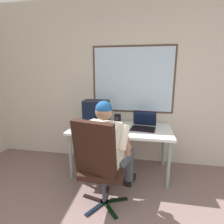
{
  "coord_description": "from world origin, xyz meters",
  "views": [
    {
      "loc": [
        0.14,
        -0.32,
        1.57
      ],
      "look_at": [
        -0.26,
        1.91,
        1.05
      ],
      "focal_mm": 29.01,
      "sensor_mm": 36.0,
      "label": 1
    }
  ],
  "objects_px": {
    "office_chair": "(99,161)",
    "crt_monitor": "(96,111)",
    "laptop": "(144,124)",
    "wine_glass": "(113,126)",
    "desk_speaker": "(118,119)",
    "desk": "(121,132)",
    "person_seated": "(109,147)"
  },
  "relations": [
    {
      "from": "desk",
      "to": "crt_monitor",
      "type": "xyz_separation_m",
      "value": [
        -0.38,
        0.0,
        0.31
      ]
    },
    {
      "from": "office_chair",
      "to": "wine_glass",
      "type": "distance_m",
      "value": 0.68
    },
    {
      "from": "crt_monitor",
      "to": "wine_glass",
      "type": "height_order",
      "value": "crt_monitor"
    },
    {
      "from": "office_chair",
      "to": "person_seated",
      "type": "height_order",
      "value": "person_seated"
    },
    {
      "from": "laptop",
      "to": "wine_glass",
      "type": "distance_m",
      "value": 0.51
    },
    {
      "from": "person_seated",
      "to": "wine_glass",
      "type": "xyz_separation_m",
      "value": [
        -0.02,
        0.39,
        0.14
      ]
    },
    {
      "from": "laptop",
      "to": "wine_glass",
      "type": "xyz_separation_m",
      "value": [
        -0.43,
        -0.27,
        0.02
      ]
    },
    {
      "from": "person_seated",
      "to": "desk_speaker",
      "type": "bearing_deg",
      "value": 90.55
    },
    {
      "from": "office_chair",
      "to": "laptop",
      "type": "distance_m",
      "value": 1.05
    },
    {
      "from": "person_seated",
      "to": "laptop",
      "type": "bearing_deg",
      "value": 58.22
    },
    {
      "from": "office_chair",
      "to": "wine_glass",
      "type": "bearing_deg",
      "value": 86.76
    },
    {
      "from": "laptop",
      "to": "wine_glass",
      "type": "height_order",
      "value": "laptop"
    },
    {
      "from": "laptop",
      "to": "wine_glass",
      "type": "bearing_deg",
      "value": -147.89
    },
    {
      "from": "desk_speaker",
      "to": "crt_monitor",
      "type": "bearing_deg",
      "value": -155.34
    },
    {
      "from": "desk",
      "to": "wine_glass",
      "type": "relative_size",
      "value": 12.46
    },
    {
      "from": "office_chair",
      "to": "wine_glass",
      "type": "xyz_separation_m",
      "value": [
        0.04,
        0.65,
        0.19
      ]
    },
    {
      "from": "office_chair",
      "to": "crt_monitor",
      "type": "xyz_separation_m",
      "value": [
        -0.26,
        0.87,
        0.35
      ]
    },
    {
      "from": "wine_glass",
      "to": "crt_monitor",
      "type": "bearing_deg",
      "value": 143.09
    },
    {
      "from": "office_chair",
      "to": "crt_monitor",
      "type": "distance_m",
      "value": 0.97
    },
    {
      "from": "desk",
      "to": "crt_monitor",
      "type": "distance_m",
      "value": 0.49
    },
    {
      "from": "wine_glass",
      "to": "desk_speaker",
      "type": "relative_size",
      "value": 0.7
    },
    {
      "from": "person_seated",
      "to": "wine_glass",
      "type": "relative_size",
      "value": 10.3
    },
    {
      "from": "wine_glass",
      "to": "laptop",
      "type": "bearing_deg",
      "value": 32.11
    },
    {
      "from": "office_chair",
      "to": "crt_monitor",
      "type": "relative_size",
      "value": 2.66
    },
    {
      "from": "person_seated",
      "to": "desk",
      "type": "bearing_deg",
      "value": 84.2
    },
    {
      "from": "crt_monitor",
      "to": "laptop",
      "type": "distance_m",
      "value": 0.75
    },
    {
      "from": "crt_monitor",
      "to": "desk",
      "type": "bearing_deg",
      "value": -0.62
    },
    {
      "from": "person_seated",
      "to": "wine_glass",
      "type": "bearing_deg",
      "value": 93.5
    },
    {
      "from": "wine_glass",
      "to": "desk_speaker",
      "type": "bearing_deg",
      "value": 87.43
    },
    {
      "from": "office_chair",
      "to": "crt_monitor",
      "type": "height_order",
      "value": "crt_monitor"
    },
    {
      "from": "desk_speaker",
      "to": "wine_glass",
      "type": "bearing_deg",
      "value": -92.57
    },
    {
      "from": "desk",
      "to": "office_chair",
      "type": "height_order",
      "value": "office_chair"
    }
  ]
}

